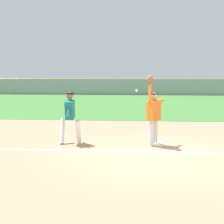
{
  "coord_description": "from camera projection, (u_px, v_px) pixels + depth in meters",
  "views": [
    {
      "loc": [
        -0.61,
        -9.03,
        2.34
      ],
      "look_at": [
        -1.41,
        1.26,
        1.05
      ],
      "focal_mm": 50.25,
      "sensor_mm": 36.0,
      "label": 1
    }
  ],
  "objects": [
    {
      "name": "ground_plane",
      "position": [
        157.0,
        153.0,
        9.18
      ],
      "size": [
        75.47,
        75.47,
        0.0
      ],
      "primitive_type": "plane",
      "color": "tan"
    },
    {
      "name": "outfield_grass",
      "position": [
        144.0,
        103.0,
        24.26
      ],
      "size": [
        55.28,
        18.19,
        0.01
      ],
      "primitive_type": "cube",
      "color": "#3D7533",
      "rests_on": "ground_plane"
    },
    {
      "name": "chalk_foul_line",
      "position": [
        28.0,
        150.0,
        9.6
      ],
      "size": [
        12.0,
        0.23,
        0.01
      ],
      "primitive_type": "cube",
      "rotation": [
        0.0,
        0.0,
        0.01
      ],
      "color": "white",
      "rests_on": "ground_plane"
    },
    {
      "name": "first_base",
      "position": [
        157.0,
        144.0,
        10.18
      ],
      "size": [
        0.38,
        0.38,
        0.08
      ],
      "primitive_type": "cube",
      "rotation": [
        0.0,
        0.0,
        -0.01
      ],
      "color": "white",
      "rests_on": "ground_plane"
    },
    {
      "name": "fielder",
      "position": [
        153.0,
        112.0,
        9.95
      ],
      "size": [
        0.65,
        0.76,
        2.28
      ],
      "rotation": [
        0.0,
        0.0,
        2.46
      ],
      "color": "silver",
      "rests_on": "ground_plane"
    },
    {
      "name": "runner",
      "position": [
        70.0,
        114.0,
        10.25
      ],
      "size": [
        0.73,
        0.84,
        1.72
      ],
      "rotation": [
        0.0,
        0.0,
        0.04
      ],
      "color": "white",
      "rests_on": "ground_plane"
    },
    {
      "name": "baseball",
      "position": [
        137.0,
        91.0,
        9.72
      ],
      "size": [
        0.07,
        0.07,
        0.07
      ],
      "primitive_type": "sphere",
      "color": "white"
    },
    {
      "name": "outfield_fence",
      "position": [
        142.0,
        87.0,
        33.15
      ],
      "size": [
        55.36,
        0.08,
        1.71
      ],
      "color": "#93999E",
      "rests_on": "ground_plane"
    },
    {
      "name": "parked_car_green",
      "position": [
        54.0,
        87.0,
        37.44
      ],
      "size": [
        4.43,
        2.18,
        1.25
      ],
      "rotation": [
        0.0,
        0.0,
        -0.02
      ],
      "color": "#1E6B33",
      "rests_on": "ground_plane"
    },
    {
      "name": "parked_car_silver",
      "position": [
        105.0,
        87.0,
        36.46
      ],
      "size": [
        4.47,
        2.25,
        1.25
      ],
      "rotation": [
        0.0,
        0.0,
        0.04
      ],
      "color": "#B7B7BC",
      "rests_on": "ground_plane"
    },
    {
      "name": "parked_car_white",
      "position": [
        152.0,
        87.0,
        36.69
      ],
      "size": [
        4.46,
        2.24,
        1.25
      ],
      "rotation": [
        0.0,
        0.0,
        -0.03
      ],
      "color": "white",
      "rests_on": "ground_plane"
    },
    {
      "name": "parked_car_blue",
      "position": [
        202.0,
        87.0,
        36.45
      ],
      "size": [
        4.41,
        2.14,
        1.25
      ],
      "rotation": [
        0.0,
        0.0,
        -0.01
      ],
      "color": "#23389E",
      "rests_on": "ground_plane"
    }
  ]
}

